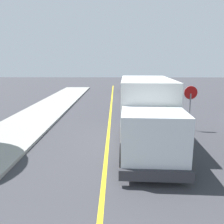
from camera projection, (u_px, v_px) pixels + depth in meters
name	position (u px, v px, depth m)	size (l,w,h in m)	color
centre_line_yellow	(108.00, 138.00, 12.36)	(0.16, 56.00, 0.01)	gold
box_truck	(147.00, 110.00, 10.88)	(2.72, 7.28, 3.20)	silver
parked_car_near	(140.00, 104.00, 17.93)	(1.93, 4.45, 1.67)	#2D4793
parked_car_mid	(129.00, 92.00, 24.81)	(1.93, 4.45, 1.67)	#B7B7BC
parked_car_far	(129.00, 86.00, 31.81)	(1.98, 4.47, 1.67)	black
stop_sign	(190.00, 99.00, 13.48)	(0.80, 0.10, 2.65)	gray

